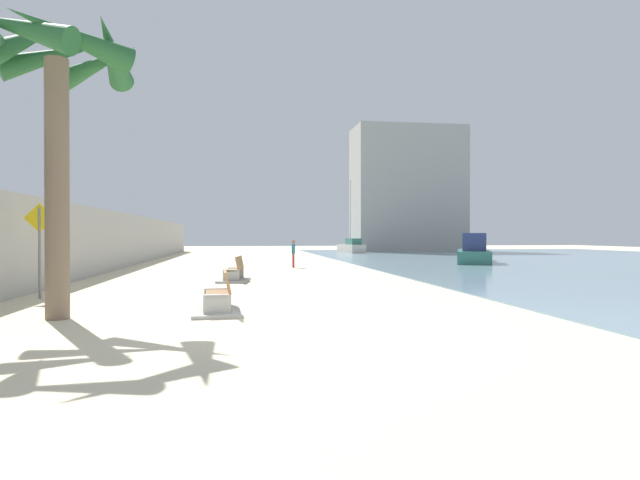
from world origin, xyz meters
name	(u,v)px	position (x,y,z in m)	size (l,w,h in m)	color
ground_plane	(255,269)	(0.00, 18.00, 0.00)	(120.00, 120.00, 0.00)	beige
seawall	(110,241)	(-7.50, 18.00, 1.51)	(0.80, 64.00, 3.01)	#ADAAA3
palm_tree	(55,75)	(-4.68, 1.44, 5.20)	(3.43, 3.64, 7.01)	#7A6651
bench_near	(218,302)	(-1.29, 1.88, 0.23)	(1.21, 2.15, 0.98)	#ADAAA3
bench_far	(234,275)	(-1.02, 10.23, 0.23)	(1.34, 2.22, 0.98)	#ADAAA3
person_walking	(293,252)	(2.10, 18.54, 0.89)	(0.21, 0.53, 1.55)	#B22D33
boat_far_right	(474,252)	(14.11, 21.61, 0.72)	(4.69, 7.31, 1.89)	#337060
boat_distant	(351,247)	(10.21, 41.31, 0.64)	(2.20, 4.50, 7.34)	beige
pedestrian_sign	(40,239)	(-6.38, 5.31, 1.68)	(0.85, 0.08, 2.70)	slate
harbor_building	(407,190)	(17.56, 46.00, 6.86)	(12.00, 6.00, 13.72)	#9E9E99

